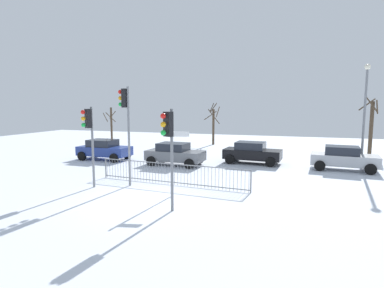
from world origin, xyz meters
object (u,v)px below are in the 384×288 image
Objects in this scene: traffic_light_rear_left at (89,129)px; traffic_light_rear_right at (126,114)px; car_black_near at (252,152)px; bare_tree_left at (371,126)px; direction_sign_post at (173,157)px; car_blue_trailing at (104,149)px; bare_tree_right at (213,124)px; traffic_light_foreground_left at (169,137)px; car_grey_far at (175,154)px; car_silver_mid at (344,158)px; bare_tree_centre at (111,124)px; street_lamp at (365,105)px.

traffic_light_rear_right is at bearing -118.31° from traffic_light_rear_left.
bare_tree_left is (8.45, 6.44, 1.56)m from car_black_near.
direction_sign_post is (2.86, -1.02, -1.82)m from traffic_light_rear_right.
bare_tree_right is at bearing 65.32° from car_blue_trailing.
traffic_light_rear_right is at bearing -16.31° from traffic_light_foreground_left.
traffic_light_rear_right is 8.62m from car_blue_trailing.
car_black_near and car_grey_far have the same top height.
bare_tree_right is at bearing 142.80° from car_silver_mid.
traffic_light_rear_left is 0.93× the size of bare_tree_right.
car_grey_far is at bearing -2.41° from car_blue_trailing.
traffic_light_rear_right reaches higher than car_blue_trailing.
car_black_near is 10.74m from bare_tree_left.
car_blue_trailing is (-3.92, 7.06, -2.09)m from traffic_light_rear_left.
traffic_light_rear_left is 0.99× the size of car_black_near.
bare_tree_right is at bearing -0.04° from traffic_light_rear_right.
bare_tree_centre reaches higher than car_silver_mid.
car_blue_trailing is 16.17m from car_silver_mid.
street_lamp is at bearing -17.58° from bare_tree_centre.
bare_tree_left reaches higher than bare_tree_centre.
car_grey_far is (-2.56, 6.79, -0.96)m from direction_sign_post.
direction_sign_post reaches higher than car_silver_mid.
traffic_light_rear_right reaches higher than traffic_light_foreground_left.
street_lamp reaches higher than traffic_light_foreground_left.
car_silver_mid is (12.20, 8.31, -2.09)m from traffic_light_rear_left.
car_blue_trailing is 17.64m from street_lamp.
car_black_near is at bearing -97.26° from traffic_light_rear_left.
traffic_light_foreground_left is 2.33m from direction_sign_post.
traffic_light_rear_right is 1.25× the size of traffic_light_rear_left.
direction_sign_post is 7.32m from car_grey_far.
street_lamp is (1.12, 0.72, 3.20)m from car_silver_mid.
car_black_near is at bearing -61.46° from bare_tree_right.
street_lamp is at bearing -105.23° from bare_tree_left.
traffic_light_rear_right is 4.63m from traffic_light_foreground_left.
street_lamp is 6.70m from bare_tree_left.
bare_tree_centre is at bearing -168.81° from bare_tree_right.
car_silver_mid is at bearing -0.97° from car_black_near.
traffic_light_rear_left is 1.01× the size of car_blue_trailing.
direction_sign_post is at bearing -151.98° from traffic_light_rear_left.
car_black_near is 1.01× the size of car_grey_far.
street_lamp reaches higher than car_blue_trailing.
traffic_light_foreground_left is 1.24× the size of direction_sign_post.
traffic_light_rear_right reaches higher than bare_tree_left.
traffic_light_rear_left reaches higher than car_blue_trailing.
car_grey_far is at bearing -45.55° from traffic_light_foreground_left.
bare_tree_left reaches higher than direction_sign_post.
car_silver_mid is 22.61m from bare_tree_centre.
car_black_near and car_silver_mid have the same top height.
bare_tree_centre reaches higher than car_blue_trailing.
car_silver_mid is 14.61m from bare_tree_right.
bare_tree_right reaches higher than direction_sign_post.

